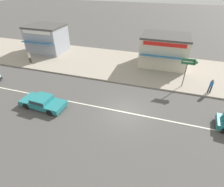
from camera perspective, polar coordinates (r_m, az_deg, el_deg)
name	(u,v)px	position (r m, az deg, el deg)	size (l,w,h in m)	color
ground_plane	(125,112)	(16.14, 4.36, -6.14)	(160.00, 160.00, 0.00)	#4C4947
lane_centre_stripe	(125,112)	(16.14, 4.36, -6.14)	(50.40, 0.14, 0.01)	silver
kerb_strip	(142,67)	(24.37, 9.89, 8.50)	(68.00, 10.00, 0.15)	#9E9384
sedan_teal_2	(43,102)	(17.72, -21.69, -2.52)	(4.47, 2.10, 1.06)	teal
arrow_signboard	(194,64)	(19.92, 25.09, 8.78)	(1.63, 0.69, 3.29)	#4C4C51
pedestrian_mid_kerb	(211,85)	(20.66, 29.66, 2.38)	(0.34, 0.34, 1.56)	#232838
pedestrian_by_shop	(29,57)	(27.40, -25.39, 10.84)	(0.34, 0.34, 1.55)	#4C4238
shopfront_corner_warung	(47,38)	(30.74, -20.47, 16.50)	(5.54, 5.10, 4.01)	#999EA8
shopfront_mid_block	(164,50)	(25.01, 16.55, 13.46)	(6.09, 5.33, 4.00)	beige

